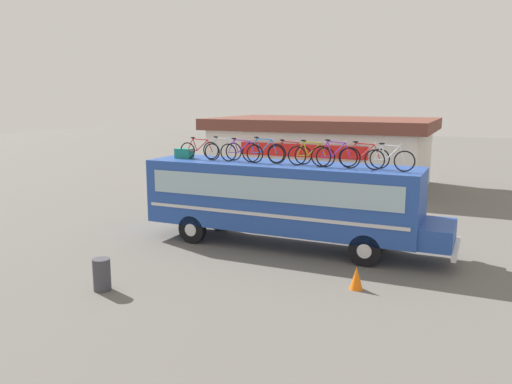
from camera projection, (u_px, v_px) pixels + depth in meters
The scene contains 15 objects.
ground_plane at pixel (280, 245), 19.19m from camera, with size 120.00×120.00×0.00m, color #605E59.
bus at pixel (284, 197), 18.79m from camera, with size 11.28×2.52×3.09m.
luggage_bag_1 at pixel (184, 153), 20.15m from camera, with size 0.67×0.39×0.38m, color #1E7F66.
rooftop_bicycle_1 at pixel (200, 150), 19.66m from camera, with size 1.74×0.44×0.87m.
rooftop_bicycle_2 at pixel (222, 150), 19.59m from camera, with size 1.67×0.44×0.90m.
rooftop_bicycle_3 at pixel (241, 152), 18.90m from camera, with size 1.76×0.44×0.89m.
rooftop_bicycle_4 at pixel (263, 152), 18.62m from camera, with size 1.75×0.44×0.96m.
rooftop_bicycle_5 at pixel (289, 154), 18.44m from camera, with size 1.70×0.44×0.88m.
rooftop_bicycle_6 at pixel (311, 155), 17.79m from camera, with size 1.73×0.44×0.92m.
rooftop_bicycle_7 at pixel (335, 156), 17.40m from camera, with size 1.74×0.44×0.96m.
rooftop_bicycle_8 at pixel (364, 157), 17.35m from camera, with size 1.75×0.44×0.91m.
rooftop_bicycle_9 at pixel (389, 159), 16.64m from camera, with size 1.64×0.44×0.91m.
roadside_building at pixel (322, 151), 32.18m from camera, with size 13.41×8.18×4.18m.
trash_bin at pixel (102, 275), 14.62m from camera, with size 0.50×0.50×0.93m, color #3F3F47.
traffic_cone at pixel (356, 278), 14.72m from camera, with size 0.38×0.38×0.66m, color orange.
Camera 1 is at (6.82, -17.22, 5.45)m, focal length 35.93 mm.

